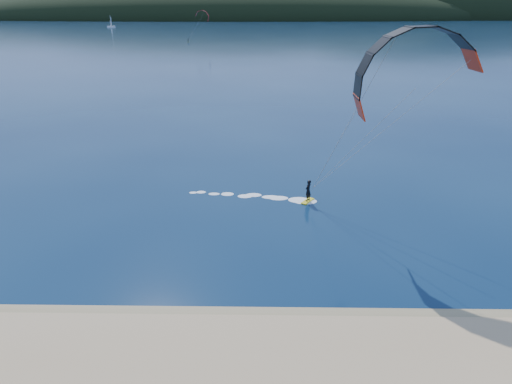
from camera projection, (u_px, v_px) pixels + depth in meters
wet_sand at (158, 322)px, 22.42m from camera, size 220.00×2.50×0.10m
headland at (260, 19)px, 705.93m from camera, size 1200.00×310.00×140.00m
kitesurfer_near at (409, 93)px, 29.37m from camera, size 21.46×6.89×13.57m
kitesurfer_far at (202, 18)px, 205.05m from camera, size 11.78×6.01×14.41m
sailboat at (111, 26)px, 388.78m from camera, size 7.04×4.52×9.99m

